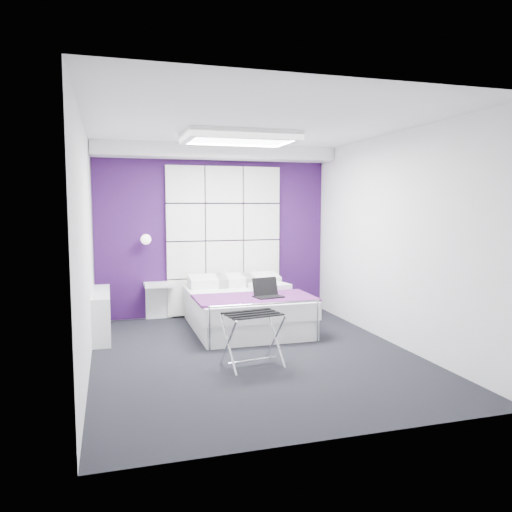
{
  "coord_description": "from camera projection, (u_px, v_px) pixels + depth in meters",
  "views": [
    {
      "loc": [
        -1.56,
        -5.41,
        1.72
      ],
      "look_at": [
        0.14,
        0.35,
        1.1
      ],
      "focal_mm": 35.0,
      "sensor_mm": 36.0,
      "label": 1
    }
  ],
  "objects": [
    {
      "name": "laptop",
      "position": [
        267.0,
        292.0,
        6.51
      ],
      "size": [
        0.36,
        0.25,
        0.26
      ],
      "rotation": [
        0.0,
        0.0,
        0.19
      ],
      "color": "black",
      "rests_on": "bed"
    },
    {
      "name": "floor",
      "position": [
        253.0,
        354.0,
        5.78
      ],
      "size": [
        4.4,
        4.4,
        0.0
      ],
      "primitive_type": "plane",
      "color": "black",
      "rests_on": "ground"
    },
    {
      "name": "ceiling",
      "position": [
        253.0,
        125.0,
        5.51
      ],
      "size": [
        4.4,
        4.4,
        0.0
      ],
      "primitive_type": "plane",
      "rotation": [
        3.14,
        0.0,
        0.0
      ],
      "color": "white",
      "rests_on": "wall_back"
    },
    {
      "name": "luggage_rack",
      "position": [
        252.0,
        340.0,
        5.33
      ],
      "size": [
        0.58,
        0.43,
        0.57
      ],
      "rotation": [
        0.0,
        0.0,
        0.17
      ],
      "color": "silver",
      "rests_on": "floor"
    },
    {
      "name": "headboard",
      "position": [
        224.0,
        241.0,
        7.74
      ],
      "size": [
        1.8,
        0.08,
        2.3
      ],
      "primitive_type": null,
      "color": "silver",
      "rests_on": "wall_back"
    },
    {
      "name": "soffit",
      "position": [
        217.0,
        152.0,
        7.39
      ],
      "size": [
        3.58,
        0.5,
        0.2
      ],
      "primitive_type": "cube",
      "color": "white",
      "rests_on": "wall_back"
    },
    {
      "name": "accent_wall",
      "position": [
        214.0,
        232.0,
        7.74
      ],
      "size": [
        3.58,
        0.02,
        2.58
      ],
      "primitive_type": "cube",
      "color": "#311045",
      "rests_on": "wall_back"
    },
    {
      "name": "skylight",
      "position": [
        239.0,
        137.0,
        6.09
      ],
      "size": [
        1.36,
        0.86,
        0.12
      ],
      "primitive_type": null,
      "color": "white",
      "rests_on": "ceiling"
    },
    {
      "name": "bed",
      "position": [
        245.0,
        309.0,
        6.97
      ],
      "size": [
        1.54,
        1.86,
        0.66
      ],
      "color": "white",
      "rests_on": "floor"
    },
    {
      "name": "radiator",
      "position": [
        102.0,
        314.0,
        6.51
      ],
      "size": [
        0.22,
        1.2,
        0.6
      ],
      "primitive_type": "cube",
      "color": "white",
      "rests_on": "floor"
    },
    {
      "name": "nightstand",
      "position": [
        159.0,
        285.0,
        7.41
      ],
      "size": [
        0.44,
        0.35,
        0.05
      ],
      "primitive_type": "cube",
      "color": "white",
      "rests_on": "wall_back"
    },
    {
      "name": "wall_right",
      "position": [
        393.0,
        239.0,
        6.15
      ],
      "size": [
        0.0,
        4.4,
        4.4
      ],
      "primitive_type": "plane",
      "rotation": [
        1.57,
        0.0,
        -1.57
      ],
      "color": "silver",
      "rests_on": "floor"
    },
    {
      "name": "wall_lamp",
      "position": [
        146.0,
        239.0,
        7.33
      ],
      "size": [
        0.15,
        0.15,
        0.15
      ],
      "primitive_type": "sphere",
      "color": "white",
      "rests_on": "wall_back"
    },
    {
      "name": "wall_back",
      "position": [
        214.0,
        232.0,
        7.75
      ],
      "size": [
        3.6,
        0.0,
        3.6
      ],
      "primitive_type": "plane",
      "rotation": [
        1.57,
        0.0,
        0.0
      ],
      "color": "silver",
      "rests_on": "floor"
    },
    {
      "name": "wall_left",
      "position": [
        86.0,
        246.0,
        5.14
      ],
      "size": [
        0.0,
        4.4,
        4.4
      ],
      "primitive_type": "plane",
      "rotation": [
        1.57,
        0.0,
        1.57
      ],
      "color": "silver",
      "rests_on": "floor"
    }
  ]
}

